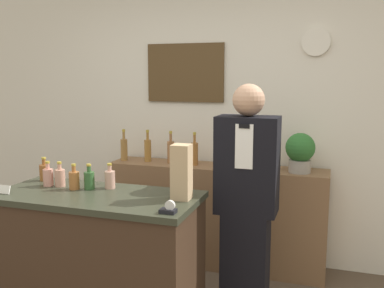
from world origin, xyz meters
The scene contains 21 objects.
back_wall centered at (0.00, 2.00, 1.36)m, with size 5.20×0.09×2.70m.
back_shelf centered at (0.11, 1.76, 0.46)m, with size 1.95×0.37×0.92m.
display_counter centered at (-0.34, 0.48, 0.48)m, with size 1.33×0.60×0.96m.
shopkeeper centered at (0.54, 0.99, 0.83)m, with size 0.42×0.26×1.66m.
potted_plant centered at (0.84, 1.72, 1.09)m, with size 0.24×0.24×0.33m.
paper_bag centered at (0.22, 0.54, 1.13)m, with size 0.12×0.11×0.34m.
tape_dispenser centered at (0.24, 0.26, 0.98)m, with size 0.09×0.06×0.07m.
price_card_left centered at (-0.91, 0.30, 0.99)m, with size 0.09×0.02×0.06m.
counter_bottle_0 centered at (-0.88, 0.68, 1.02)m, with size 0.07×0.07×0.17m.
counter_bottle_1 centered at (-0.76, 0.56, 1.02)m, with size 0.07×0.07×0.17m.
counter_bottle_2 centered at (-0.67, 0.57, 1.02)m, with size 0.07×0.07×0.17m.
counter_bottle_3 centered at (-0.54, 0.54, 1.02)m, with size 0.07×0.07×0.17m.
counter_bottle_4 centered at (-0.44, 0.57, 1.02)m, with size 0.07×0.07×0.17m.
counter_bottle_5 centered at (-0.32, 0.63, 1.02)m, with size 0.07×0.07×0.17m.
shelf_bottle_0 centered at (-0.78, 1.74, 1.03)m, with size 0.06×0.06×0.30m.
shelf_bottle_1 centered at (-0.55, 1.76, 1.03)m, with size 0.06×0.06×0.30m.
shelf_bottle_2 centered at (-0.32, 1.75, 1.03)m, with size 0.06×0.06×0.30m.
shelf_bottle_3 centered at (-0.08, 1.74, 1.03)m, with size 0.06×0.06×0.30m.
shelf_bottle_4 centered at (0.15, 1.74, 1.03)m, with size 0.06×0.06×0.30m.
shelf_bottle_5 centered at (0.39, 1.77, 1.03)m, with size 0.06×0.06×0.30m.
shelf_bottle_6 centered at (0.62, 1.74, 1.03)m, with size 0.06×0.06×0.30m.
Camera 1 is at (1.07, -1.85, 1.70)m, focal length 40.00 mm.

